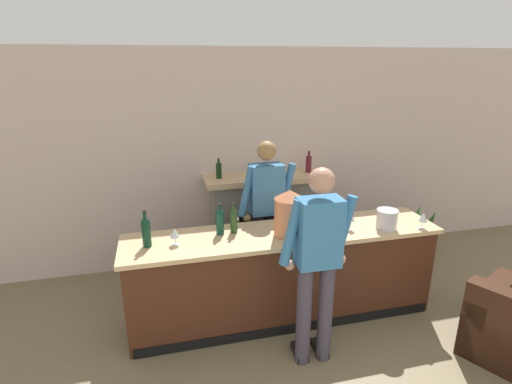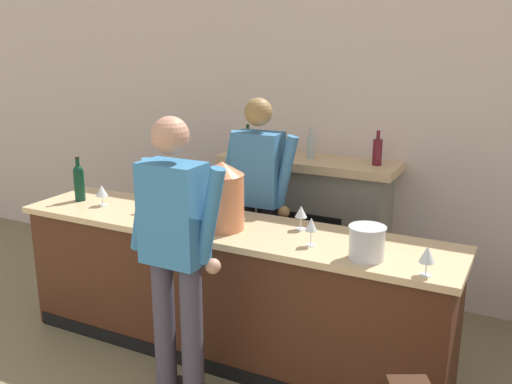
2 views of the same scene
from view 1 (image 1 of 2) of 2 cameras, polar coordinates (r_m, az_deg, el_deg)
The scene contains 16 objects.
wall_back_panel at distance 5.17m, azimuth -2.20°, elevation 4.72°, with size 12.00×0.07×2.75m.
bar_counter at distance 4.21m, azimuth 3.90°, elevation -11.71°, with size 3.17×0.68×0.97m.
fireplace_stone at distance 5.22m, azimuth 1.19°, elevation -3.86°, with size 1.52×0.52×1.50m.
potted_plant_corner at distance 6.05m, azimuth 22.48°, elevation -5.76°, with size 0.44×0.46×0.72m.
person_customer at distance 3.42m, azimuth 8.74°, elevation -9.60°, with size 0.66×0.31×1.80m.
person_bartender at distance 4.46m, azimuth 1.49°, elevation -2.75°, with size 0.66×0.31×1.78m.
copper_dispenser at distance 3.84m, azimuth 4.78°, elevation -2.98°, with size 0.29×0.33×0.46m.
ice_bucket_steel at distance 4.24m, azimuth 18.19°, elevation -3.70°, with size 0.22×0.22×0.20m.
wine_bottle_rose_blush at distance 3.93m, azimuth -3.21°, elevation -3.94°, with size 0.07×0.07×0.31m.
wine_bottle_chardonnay_pale at distance 3.90m, azimuth -5.18°, elevation -4.10°, with size 0.08×0.08×0.31m.
wine_bottle_port_short at distance 3.76m, azimuth -15.43°, elevation -5.34°, with size 0.08×0.08×0.35m.
wine_glass_near_bucket at distance 4.24m, azimuth 9.83°, elevation -2.77°, with size 0.08×0.08×0.16m.
wine_glass_by_dispenser at distance 4.09m, azimuth 13.46°, elevation -3.58°, with size 0.07×0.07×0.18m.
wine_glass_front_right at distance 4.36m, azimuth 22.77°, elevation -3.36°, with size 0.09×0.09×0.17m.
wine_glass_front_left at distance 3.75m, azimuth -11.53°, elevation -5.81°, with size 0.09×0.09×0.16m.
wine_glass_back_row at distance 4.06m, azimuth -3.00°, elevation -3.52°, with size 0.07×0.07×0.16m.
Camera 1 is at (-1.03, -0.30, 2.59)m, focal length 28.00 mm.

